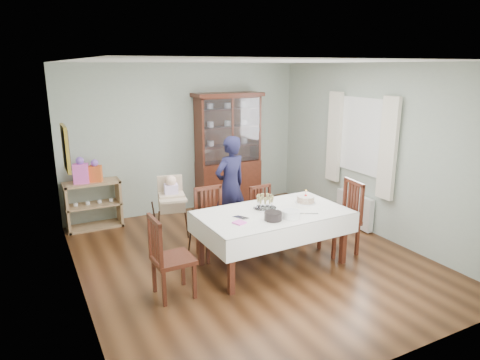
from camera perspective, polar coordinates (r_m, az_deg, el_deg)
floor at (r=6.17m, az=1.44°, el=-10.42°), size 5.00×5.00×0.00m
room_shell at (r=6.12m, az=-0.87°, el=6.12°), size 5.00×5.00×5.00m
dining_table at (r=5.88m, az=4.35°, el=-7.69°), size 2.03×1.20×0.76m
china_cabinet at (r=8.07m, az=-1.58°, el=4.09°), size 1.30×0.48×2.18m
sideboard at (r=7.56m, az=-18.94°, el=-3.15°), size 0.90×0.38×0.80m
picture_frame at (r=5.78m, az=-22.26°, el=3.93°), size 0.04×0.48×0.58m
window at (r=7.23m, az=16.01°, el=5.67°), size 0.04×1.02×1.22m
curtain_left at (r=6.77m, az=19.16°, el=3.97°), size 0.07×0.30×1.55m
curtain_right at (r=7.66m, az=12.46°, el=5.64°), size 0.07×0.30×1.55m
radiator at (r=7.48m, az=14.99°, el=-3.83°), size 0.10×0.80×0.55m
chair_far_left at (r=6.16m, az=-3.51°, el=-7.52°), size 0.44×0.44×0.99m
chair_far_right at (r=6.56m, az=3.44°, el=-6.33°), size 0.43×0.43×0.89m
chair_end_left at (r=5.20m, az=-9.05°, el=-12.07°), size 0.46×0.46×1.00m
chair_end_right at (r=6.44m, az=13.15°, el=-6.67°), size 0.53×0.53×1.06m
woman at (r=6.81m, az=-1.31°, el=-0.76°), size 0.66×0.52×1.60m
high_chair at (r=6.47m, az=-9.00°, el=-5.21°), size 0.59×0.59×1.11m
champagne_tray at (r=5.83m, az=3.36°, el=-3.29°), size 0.32×0.32×0.19m
birthday_cake at (r=6.14m, az=8.74°, el=-2.60°), size 0.29×0.29×0.20m
plate_stack_dark at (r=5.43m, az=4.43°, el=-4.81°), size 0.23×0.23×0.11m
plate_stack_white at (r=5.52m, az=6.83°, el=-4.57°), size 0.29×0.29×0.10m
napkin_stack at (r=5.32m, az=-0.09°, el=-5.70°), size 0.17×0.17×0.02m
cutlery at (r=5.48m, az=-0.28°, el=-5.08°), size 0.19×0.21×0.01m
cake_knife at (r=5.71m, az=8.97°, el=-4.43°), size 0.27×0.16×0.01m
gift_bag_pink at (r=7.37m, az=-20.46°, el=1.06°), size 0.26×0.20×0.44m
gift_bag_orange at (r=7.40m, az=-18.73°, el=1.05°), size 0.24×0.20×0.38m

